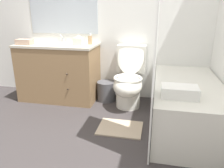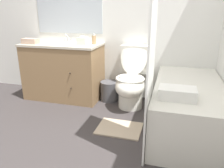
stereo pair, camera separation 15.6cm
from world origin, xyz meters
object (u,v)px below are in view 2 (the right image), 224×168
wastebasket (110,91)px  vanity_cabinet (64,70)px  hand_towel_folded (30,41)px  tissue_box (83,41)px  bath_mat (119,128)px  soap_dispenser (94,39)px  sink_faucet (68,39)px  toilet (131,81)px  bath_towel_folded (177,93)px  bathtub (187,106)px

wastebasket → vanity_cabinet: bearing=-175.7°
hand_towel_folded → wastebasket: bearing=10.3°
tissue_box → bath_mat: bearing=-45.4°
wastebasket → soap_dispenser: size_ratio=1.91×
sink_faucet → toilet: bearing=-14.5°
wastebasket → bath_mat: wastebasket is taller
sink_faucet → toilet: (1.04, -0.27, -0.49)m
soap_dispenser → hand_towel_folded: soap_dispenser is taller
bath_towel_folded → bath_mat: 0.83m
vanity_cabinet → bath_mat: bearing=-35.0°
sink_faucet → soap_dispenser: (0.47, -0.14, 0.03)m
toilet → bathtub: (0.71, -0.42, -0.10)m
bath_mat → vanity_cabinet: bearing=145.0°
toilet → tissue_box: (-0.71, 0.06, 0.50)m
toilet → hand_towel_folded: 1.54m
toilet → bath_towel_folded: 1.06m
vanity_cabinet → wastebasket: bearing=4.3°
sink_faucet → tissue_box: (0.33, -0.21, 0.02)m
toilet → vanity_cabinet: bearing=176.4°
vanity_cabinet → bath_towel_folded: vanity_cabinet is taller
toilet → sink_faucet: bearing=165.5°
hand_towel_folded → vanity_cabinet: bearing=19.9°
bath_mat → bathtub: bearing=19.3°
hand_towel_folded → bath_towel_folded: size_ratio=0.68×
sink_faucet → toilet: 1.18m
bathtub → soap_dispenser: bearing=157.1°
bathtub → tissue_box: tissue_box is taller
bath_towel_folded → soap_dispenser: bearing=139.0°
bathtub → bath_mat: bathtub is taller
toilet → soap_dispenser: bearing=167.4°
hand_towel_folded → toilet: bearing=3.3°
bathtub → bath_towel_folded: 0.57m
tissue_box → bath_towel_folded: size_ratio=0.44×
soap_dispenser → bathtub: bearing=-22.9°
toilet → wastebasket: toilet is taller
sink_faucet → wastebasket: 1.01m
tissue_box → hand_towel_folded: (-0.74, -0.14, -0.01)m
wastebasket → bath_mat: bearing=-66.2°
bathtub → tissue_box: (-1.43, 0.47, 0.61)m
bath_towel_folded → vanity_cabinet: bearing=150.0°
tissue_box → bath_mat: (0.71, -0.72, -0.86)m
vanity_cabinet → wastebasket: size_ratio=3.95×
vanity_cabinet → sink_faucet: size_ratio=7.92×
toilet → tissue_box: size_ratio=6.20×
hand_towel_folded → soap_dispenser: bearing=13.6°
bathtub → wastebasket: bathtub is taller
vanity_cabinet → toilet: 1.05m
vanity_cabinet → bathtub: (1.76, -0.48, -0.16)m
vanity_cabinet → soap_dispenser: 0.66m
toilet → wastebasket: bearing=161.2°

